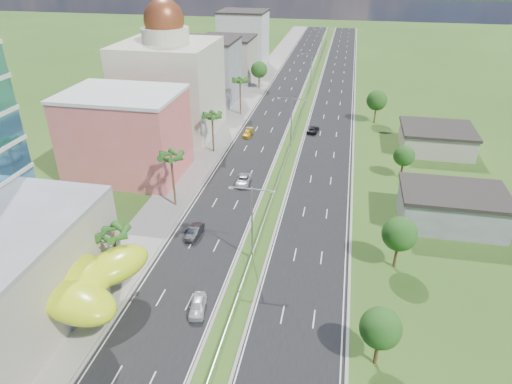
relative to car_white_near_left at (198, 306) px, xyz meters
The scene contains 32 objects.
ground 4.43m from the car_white_near_left, 16.93° to the left, with size 500.00×500.00×0.00m, color #2D5119.
road_left 91.33m from the car_white_near_left, 92.09° to the left, with size 11.00×260.00×0.04m, color black.
road_right 92.02m from the car_white_near_left, 82.71° to the left, with size 11.00×260.00×0.04m, color black.
sidewalk_left 92.17m from the car_white_near_left, 98.00° to the left, with size 7.00×260.00×0.12m, color gray.
median_guardrail 73.38m from the car_white_near_left, 86.74° to the left, with size 0.10×216.06×0.76m.
streetlight_median_b 13.41m from the car_white_near_left, 69.68° to the left, with size 6.04×0.25×11.00m.
streetlight_median_c 51.78m from the car_white_near_left, 85.35° to the left, with size 6.04×0.25×11.00m.
streetlight_median_d 96.54m from the car_white_near_left, 87.52° to the left, with size 6.04×0.25×11.00m.
streetlight_median_e 141.46m from the car_white_near_left, 88.31° to the left, with size 6.04×0.25×11.00m.
lime_canopy 16.60m from the car_white_near_left, behind, with size 18.00×15.00×7.40m.
pink_shophouse 41.47m from the car_white_near_left, 125.61° to the left, with size 20.00×15.00×15.00m, color #D96459.
domed_building 62.01m from the car_white_near_left, 112.95° to the left, with size 20.00×20.00×28.70m.
midrise_grey 84.72m from the car_white_near_left, 105.69° to the left, with size 16.00×15.00×16.00m, color gray.
midrise_beige 105.92m from the car_white_near_left, 102.46° to the left, with size 16.00×15.00×13.00m, color #B6AB96.
midrise_white 128.58m from the car_white_near_left, 100.25° to the left, with size 16.00×15.00×18.00m, color silver.
shed_near 41.57m from the car_white_near_left, 39.23° to the left, with size 15.00×10.00×5.00m, color gray.
shed_far 65.85m from the car_white_near_left, 58.73° to the left, with size 14.00×12.00×4.40m, color #B6AB96.
palm_tree_b 13.35m from the car_white_near_left, 163.89° to the left, with size 3.60×3.60×8.10m.
palm_tree_c 27.00m from the car_white_near_left, 115.95° to the left, with size 3.60×3.60×9.60m.
palm_tree_d 48.11m from the car_white_near_left, 103.75° to the left, with size 3.60×3.60×8.60m.
palm_tree_e 72.55m from the car_white_near_left, 99.03° to the left, with size 3.60×3.60×9.40m.
leafy_tree_lfar 97.05m from the car_white_near_left, 96.71° to the left, with size 4.90×4.90×8.05m.
leafy_tree_ra 20.90m from the car_white_near_left, 10.47° to the right, with size 4.20×4.20×6.90m.
leafy_tree_rb 27.06m from the car_white_near_left, 29.80° to the left, with size 4.55×4.55×7.47m.
leafy_tree_rc 49.00m from the car_white_near_left, 57.62° to the left, with size 3.85×3.85×6.33m.
leafy_tree_rd 74.79m from the car_white_near_left, 72.72° to the left, with size 4.90×4.90×8.05m.
car_white_near_left is the anchor object (origin of this frame).
car_dark_left 15.86m from the car_white_near_left, 109.42° to the left, with size 1.59×4.56×1.50m, color black.
car_silver_mid_left 33.04m from the car_white_near_left, 93.39° to the left, with size 2.33×5.05×1.40m, color #B0B3B8.
car_yellow_far_left 56.79m from the car_white_near_left, 96.27° to the left, with size 1.84×4.52×1.31m, color gold.
car_dark_far_right 62.25m from the car_white_near_left, 82.51° to the left, with size 2.18×4.72×1.31m, color black.
motorcycle 8.15m from the car_white_near_left, behind, with size 0.54×1.80×1.15m, color black.
Camera 1 is at (10.48, -39.81, 37.69)m, focal length 32.00 mm.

